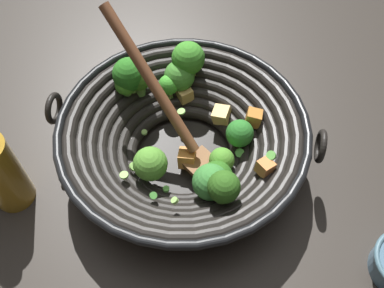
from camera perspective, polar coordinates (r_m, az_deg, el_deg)
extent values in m
plane|color=#332D28|center=(0.75, -1.11, -2.11)|extent=(4.00, 4.00, 0.00)
cylinder|color=black|center=(0.75, -1.11, -1.91)|extent=(0.16, 0.16, 0.01)
torus|color=black|center=(0.73, -1.13, -1.23)|extent=(0.21, 0.21, 0.02)
torus|color=black|center=(0.72, -1.15, -0.76)|extent=(0.24, 0.24, 0.02)
torus|color=black|center=(0.72, -1.16, -0.27)|extent=(0.27, 0.27, 0.02)
torus|color=black|center=(0.71, -1.17, 0.23)|extent=(0.30, 0.30, 0.02)
torus|color=black|center=(0.70, -1.19, 0.75)|extent=(0.33, 0.33, 0.02)
torus|color=black|center=(0.69, -1.20, 1.27)|extent=(0.36, 0.36, 0.02)
torus|color=black|center=(0.68, -1.22, 1.81)|extent=(0.39, 0.39, 0.02)
torus|color=black|center=(0.67, -1.24, 2.37)|extent=(0.41, 0.41, 0.01)
torus|color=black|center=(0.73, -18.22, 4.62)|extent=(0.05, 0.03, 0.05)
torus|color=black|center=(0.68, 17.04, -0.29)|extent=(0.05, 0.03, 0.05)
cylinder|color=#568D3F|center=(0.70, -5.47, -4.05)|extent=(0.03, 0.03, 0.02)
sphere|color=#579C34|center=(0.67, -5.68, -2.70)|extent=(0.06, 0.06, 0.06)
cylinder|color=#5BA437|center=(0.67, 2.45, -6.45)|extent=(0.02, 0.03, 0.01)
sphere|color=#3E893A|center=(0.65, 2.54, -5.19)|extent=(0.06, 0.06, 0.06)
cylinder|color=#8ABF5C|center=(0.77, -8.21, 7.61)|extent=(0.03, 0.03, 0.02)
sphere|color=#2C7C22|center=(0.75, -8.51, 9.31)|extent=(0.06, 0.06, 0.06)
cylinder|color=#759E4F|center=(0.71, 3.79, -3.62)|extent=(0.02, 0.03, 0.02)
sphere|color=#51972F|center=(0.69, 3.92, -2.42)|extent=(0.04, 0.04, 0.04)
cylinder|color=#608C40|center=(0.64, 4.18, -7.14)|extent=(0.03, 0.03, 0.02)
sphere|color=#2F631C|center=(0.61, 4.34, -5.83)|extent=(0.05, 0.05, 0.05)
cylinder|color=#769F50|center=(0.78, -3.14, 6.80)|extent=(0.02, 0.02, 0.02)
sphere|color=green|center=(0.76, -3.22, 8.01)|extent=(0.04, 0.04, 0.04)
cylinder|color=#629444|center=(0.69, 3.23, -5.73)|extent=(0.03, 0.03, 0.02)
sphere|color=#2E6A1D|center=(0.67, 3.34, -4.55)|extent=(0.05, 0.05, 0.05)
cylinder|color=#559A3E|center=(0.79, -1.67, 7.76)|extent=(0.02, 0.02, 0.01)
sphere|color=#448E32|center=(0.77, -1.72, 9.22)|extent=(0.06, 0.06, 0.06)
cylinder|color=#638F4B|center=(0.77, -7.05, 7.38)|extent=(0.02, 0.02, 0.02)
sphere|color=#478A26|center=(0.75, -7.28, 8.95)|extent=(0.05, 0.05, 0.05)
cylinder|color=#79C34E|center=(0.73, 6.30, 0.22)|extent=(0.02, 0.02, 0.02)
sphere|color=#2D7C2B|center=(0.71, 6.49, 1.45)|extent=(0.05, 0.05, 0.05)
cylinder|color=#68A448|center=(0.78, -0.50, 9.84)|extent=(0.04, 0.04, 0.02)
sphere|color=green|center=(0.76, -0.52, 11.56)|extent=(0.06, 0.06, 0.06)
cylinder|color=#7AC15A|center=(0.77, -8.81, 6.88)|extent=(0.02, 0.02, 0.01)
sphere|color=#4FA62D|center=(0.75, -9.02, 8.01)|extent=(0.04, 0.04, 0.04)
cube|color=tan|center=(0.77, -0.98, 6.80)|extent=(0.04, 0.03, 0.03)
cube|color=#E8BF67|center=(0.76, 4.05, 3.94)|extent=(0.03, 0.04, 0.04)
cube|color=#E78845|center=(0.66, 9.99, -2.93)|extent=(0.03, 0.03, 0.03)
cube|color=#C6792F|center=(0.72, 8.35, 3.53)|extent=(0.03, 0.03, 0.03)
cube|color=orange|center=(0.71, -0.68, -1.91)|extent=(0.04, 0.04, 0.03)
cylinder|color=#99D166|center=(0.75, -1.46, 4.43)|extent=(0.02, 0.02, 0.01)
cylinder|color=#99D166|center=(0.75, -6.45, 1.63)|extent=(0.01, 0.01, 0.01)
cylinder|color=#56B247|center=(0.72, 6.50, -1.21)|extent=(0.02, 0.02, 0.01)
cylinder|color=#6BC651|center=(0.66, 10.69, -1.55)|extent=(0.02, 0.02, 0.01)
cylinder|color=#56B247|center=(0.64, -5.28, -6.97)|extent=(0.02, 0.02, 0.01)
cylinder|color=#99D166|center=(0.69, -7.91, -3.06)|extent=(0.02, 0.02, 0.01)
cylinder|color=#6BC651|center=(0.68, -3.53, -6.11)|extent=(0.01, 0.01, 0.01)
cylinder|color=#99D166|center=(0.66, -9.21, -4.19)|extent=(0.02, 0.02, 0.00)
cylinder|color=#6BC651|center=(0.65, 5.57, -5.21)|extent=(0.01, 0.01, 0.01)
cylinder|color=#99D166|center=(0.61, -2.36, -7.68)|extent=(0.01, 0.01, 0.01)
cube|color=brown|center=(0.70, 1.84, -3.24)|extent=(0.07, 0.08, 0.01)
cylinder|color=brown|center=(0.67, -5.59, 8.57)|extent=(0.09, 0.21, 0.19)
cylinder|color=#AD7F23|center=(0.72, -24.53, -3.68)|extent=(0.06, 0.06, 0.15)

